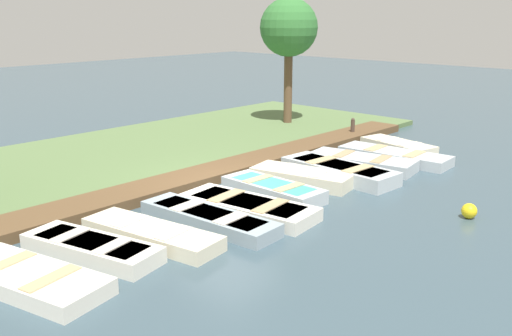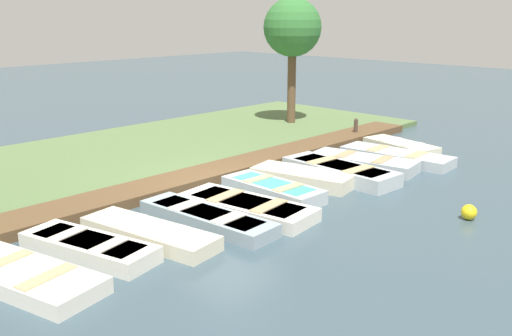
{
  "view_description": "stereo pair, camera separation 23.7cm",
  "coord_description": "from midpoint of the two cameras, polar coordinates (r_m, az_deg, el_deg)",
  "views": [
    {
      "loc": [
        10.5,
        -10.22,
        4.69
      ],
      "look_at": [
        0.47,
        0.54,
        0.65
      ],
      "focal_mm": 40.0,
      "sensor_mm": 36.0,
      "label": 1
    },
    {
      "loc": [
        10.67,
        -10.06,
        4.69
      ],
      "look_at": [
        0.47,
        0.54,
        0.65
      ],
      "focal_mm": 40.0,
      "sensor_mm": 36.0,
      "label": 2
    }
  ],
  "objects": [
    {
      "name": "rowboat_3",
      "position": [
        13.05,
        -4.41,
        -4.99
      ],
      "size": [
        3.63,
        1.22,
        0.34
      ],
      "rotation": [
        0.0,
        0.0,
        0.07
      ],
      "color": "#8C9EA8",
      "rests_on": "ground_plane"
    },
    {
      "name": "rowboat_7",
      "position": [
        16.77,
        8.78,
        -0.31
      ],
      "size": [
        3.61,
        1.41,
        0.43
      ],
      "rotation": [
        0.0,
        0.0,
        -0.06
      ],
      "color": "#B2BCC1",
      "rests_on": "ground_plane"
    },
    {
      "name": "mooring_post_far",
      "position": [
        22.07,
        10.24,
        3.91
      ],
      "size": [
        0.15,
        0.15,
        0.8
      ],
      "color": "#47382D",
      "rests_on": "ground_plane"
    },
    {
      "name": "rowboat_5",
      "position": [
        14.95,
        2.12,
        -2.17
      ],
      "size": [
        2.89,
        1.09,
        0.39
      ],
      "rotation": [
        0.0,
        0.0,
        -0.02
      ],
      "color": "#B2BCC1",
      "rests_on": "ground_plane"
    },
    {
      "name": "buoy",
      "position": [
        14.26,
        20.97,
        -4.14
      ],
      "size": [
        0.36,
        0.36,
        0.36
      ],
      "color": "yellow",
      "rests_on": "ground_plane"
    },
    {
      "name": "ground_plane",
      "position": [
        15.39,
        -2.22,
        -2.4
      ],
      "size": [
        80.0,
        80.0,
        0.0
      ],
      "primitive_type": "plane",
      "color": "#384C56"
    },
    {
      "name": "rowboat_8",
      "position": [
        17.96,
        11.05,
        0.56
      ],
      "size": [
        3.41,
        1.67,
        0.39
      ],
      "rotation": [
        0.0,
        0.0,
        0.16
      ],
      "color": "#B2BCC1",
      "rests_on": "ground_plane"
    },
    {
      "name": "rowboat_0",
      "position": [
        11.01,
        -21.5,
        -10.09
      ],
      "size": [
        3.28,
        1.86,
        0.33
      ],
      "rotation": [
        0.0,
        0.0,
        0.22
      ],
      "color": "silver",
      "rests_on": "ground_plane"
    },
    {
      "name": "rowboat_1",
      "position": [
        11.88,
        -15.81,
        -7.59
      ],
      "size": [
        3.14,
        1.66,
        0.36
      ],
      "rotation": [
        0.0,
        0.0,
        0.24
      ],
      "color": "silver",
      "rests_on": "ground_plane"
    },
    {
      "name": "shore_bank",
      "position": [
        19.16,
        -12.66,
        1.1
      ],
      "size": [
        8.0,
        24.0,
        0.19
      ],
      "color": "#567042",
      "rests_on": "ground_plane"
    },
    {
      "name": "rowboat_6",
      "position": [
        16.09,
        5.11,
        -0.89
      ],
      "size": [
        3.03,
        1.64,
        0.41
      ],
      "rotation": [
        0.0,
        0.0,
        0.2
      ],
      "color": "beige",
      "rests_on": "ground_plane"
    },
    {
      "name": "park_tree_left",
      "position": [
        23.73,
        3.96,
        13.69
      ],
      "size": [
        2.36,
        2.36,
        5.26
      ],
      "color": "brown",
      "rests_on": "ground_plane"
    },
    {
      "name": "rowboat_9",
      "position": [
        19.02,
        14.21,
        1.15
      ],
      "size": [
        3.65,
        1.37,
        0.35
      ],
      "rotation": [
        0.0,
        0.0,
        0.06
      ],
      "color": "#B2BCC1",
      "rests_on": "ground_plane"
    },
    {
      "name": "rowboat_10",
      "position": [
        20.48,
        14.6,
        2.11
      ],
      "size": [
        2.83,
        1.58,
        0.35
      ],
      "rotation": [
        0.0,
        0.0,
        -0.22
      ],
      "color": "beige",
      "rests_on": "ground_plane"
    },
    {
      "name": "rowboat_4",
      "position": [
        13.71,
        -0.45,
        -3.91
      ],
      "size": [
        3.57,
        1.68,
        0.34
      ],
      "rotation": [
        0.0,
        0.0,
        0.13
      ],
      "color": "silver",
      "rests_on": "ground_plane"
    },
    {
      "name": "rowboat_2",
      "position": [
        12.33,
        -10.09,
        -6.42
      ],
      "size": [
        3.39,
        1.47,
        0.34
      ],
      "rotation": [
        0.0,
        0.0,
        0.16
      ],
      "color": "beige",
      "rests_on": "ground_plane"
    },
    {
      "name": "dock_walkway",
      "position": [
        16.33,
        -5.55,
        -0.93
      ],
      "size": [
        1.28,
        20.64,
        0.27
      ],
      "color": "brown",
      "rests_on": "ground_plane"
    }
  ]
}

